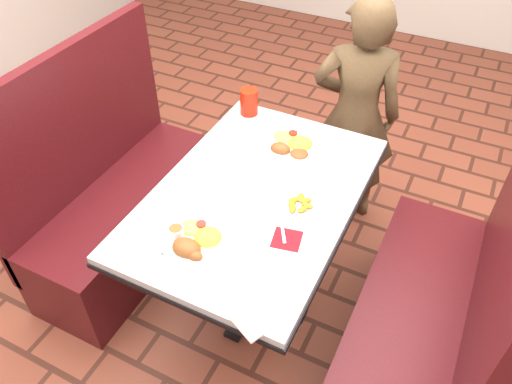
# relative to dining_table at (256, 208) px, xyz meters

# --- Properties ---
(dining_table) EXTENTS (0.81, 1.21, 0.75)m
(dining_table) POSITION_rel_dining_table_xyz_m (0.00, 0.00, 0.00)
(dining_table) COLOR #BABEC0
(dining_table) RESTS_ON ground
(booth_bench_left) EXTENTS (0.47, 1.20, 1.17)m
(booth_bench_left) POSITION_rel_dining_table_xyz_m (-0.80, 0.00, -0.32)
(booth_bench_left) COLOR #4D1115
(booth_bench_left) RESTS_ON ground
(booth_bench_right) EXTENTS (0.47, 1.20, 1.17)m
(booth_bench_right) POSITION_rel_dining_table_xyz_m (0.80, 0.00, -0.32)
(booth_bench_right) COLOR #4D1115
(booth_bench_right) RESTS_ON ground
(diner_person) EXTENTS (0.55, 0.42, 1.33)m
(diner_person) POSITION_rel_dining_table_xyz_m (0.16, 0.87, 0.01)
(diner_person) COLOR brown
(diner_person) RESTS_ON ground
(near_dinner_plate) EXTENTS (0.26, 0.26, 0.08)m
(near_dinner_plate) POSITION_rel_dining_table_xyz_m (-0.08, -0.36, 0.12)
(near_dinner_plate) COLOR white
(near_dinner_plate) RESTS_ON dining_table
(far_dinner_plate) EXTENTS (0.29, 0.29, 0.07)m
(far_dinner_plate) POSITION_rel_dining_table_xyz_m (0.01, 0.35, 0.12)
(far_dinner_plate) COLOR white
(far_dinner_plate) RESTS_ON dining_table
(plantain_plate) EXTENTS (0.17, 0.17, 0.03)m
(plantain_plate) POSITION_rel_dining_table_xyz_m (0.20, -0.00, 0.11)
(plantain_plate) COLOR white
(plantain_plate) RESTS_ON dining_table
(maroon_napkin) EXTENTS (0.13, 0.13, 0.00)m
(maroon_napkin) POSITION_rel_dining_table_xyz_m (0.23, -0.19, 0.10)
(maroon_napkin) COLOR maroon
(maroon_napkin) RESTS_ON dining_table
(spoon_utensil) EXTENTS (0.08, 0.13, 0.00)m
(spoon_utensil) POSITION_rel_dining_table_xyz_m (0.19, -0.15, 0.10)
(spoon_utensil) COLOR silver
(spoon_utensil) RESTS_ON dining_table
(red_tumbler) EXTENTS (0.09, 0.09, 0.13)m
(red_tumbler) POSITION_rel_dining_table_xyz_m (-0.30, 0.52, 0.16)
(red_tumbler) COLOR red
(red_tumbler) RESTS_ON dining_table
(paper_napkin) EXTENTS (0.23, 0.21, 0.01)m
(paper_napkin) POSITION_rel_dining_table_xyz_m (0.25, -0.54, 0.10)
(paper_napkin) COLOR white
(paper_napkin) RESTS_ON dining_table
(knife_utensil) EXTENTS (0.02, 0.16, 0.00)m
(knife_utensil) POSITION_rel_dining_table_xyz_m (-0.10, -0.34, 0.11)
(knife_utensil) COLOR silver
(knife_utensil) RESTS_ON dining_table
(fork_utensil) EXTENTS (0.05, 0.14, 0.00)m
(fork_utensil) POSITION_rel_dining_table_xyz_m (-0.14, -0.40, 0.11)
(fork_utensil) COLOR silver
(fork_utensil) RESTS_ON dining_table
(lettuce_shreds) EXTENTS (0.28, 0.32, 0.00)m
(lettuce_shreds) POSITION_rel_dining_table_xyz_m (0.04, 0.06, 0.10)
(lettuce_shreds) COLOR #7AAF46
(lettuce_shreds) RESTS_ON dining_table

